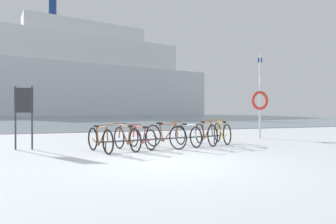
{
  "coord_description": "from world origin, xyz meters",
  "views": [
    {
      "loc": [
        -2.02,
        -6.07,
        1.19
      ],
      "look_at": [
        1.31,
        4.22,
        1.12
      ],
      "focal_mm": 30.7,
      "sensor_mm": 36.0,
      "label": 1
    }
  ],
  "objects_px": {
    "bicycle_2": "(141,138)",
    "ferry_ship": "(91,78)",
    "info_sign": "(24,107)",
    "bicycle_4": "(188,135)",
    "bicycle_3": "(165,136)",
    "rescue_post": "(260,99)",
    "bicycle_1": "(127,138)",
    "bicycle_5": "(206,134)",
    "bicycle_6": "(222,133)",
    "bicycle_0": "(100,140)"
  },
  "relations": [
    {
      "from": "bicycle_2",
      "to": "ferry_ship",
      "type": "distance_m",
      "value": 55.4
    },
    {
      "from": "ferry_ship",
      "to": "bicycle_4",
      "type": "bearing_deg",
      "value": -89.62
    },
    {
      "from": "bicycle_1",
      "to": "bicycle_2",
      "type": "distance_m",
      "value": 0.6
    },
    {
      "from": "bicycle_4",
      "to": "info_sign",
      "type": "height_order",
      "value": "info_sign"
    },
    {
      "from": "ferry_ship",
      "to": "info_sign",
      "type": "bearing_deg",
      "value": -94.93
    },
    {
      "from": "bicycle_2",
      "to": "bicycle_0",
      "type": "bearing_deg",
      "value": -160.79
    },
    {
      "from": "info_sign",
      "to": "bicycle_5",
      "type": "bearing_deg",
      "value": -6.0
    },
    {
      "from": "bicycle_0",
      "to": "bicycle_5",
      "type": "height_order",
      "value": "bicycle_5"
    },
    {
      "from": "rescue_post",
      "to": "bicycle_3",
      "type": "bearing_deg",
      "value": -159.83
    },
    {
      "from": "bicycle_6",
      "to": "bicycle_2",
      "type": "bearing_deg",
      "value": -171.07
    },
    {
      "from": "rescue_post",
      "to": "bicycle_5",
      "type": "bearing_deg",
      "value": -156.23
    },
    {
      "from": "bicycle_5",
      "to": "rescue_post",
      "type": "distance_m",
      "value": 3.73
    },
    {
      "from": "bicycle_0",
      "to": "bicycle_4",
      "type": "bearing_deg",
      "value": 9.99
    },
    {
      "from": "bicycle_3",
      "to": "bicycle_6",
      "type": "bearing_deg",
      "value": 14.33
    },
    {
      "from": "info_sign",
      "to": "rescue_post",
      "type": "relative_size",
      "value": 0.54
    },
    {
      "from": "ferry_ship",
      "to": "bicycle_0",
      "type": "bearing_deg",
      "value": -92.61
    },
    {
      "from": "bicycle_4",
      "to": "ferry_ship",
      "type": "distance_m",
      "value": 55.33
    },
    {
      "from": "bicycle_2",
      "to": "rescue_post",
      "type": "height_order",
      "value": "rescue_post"
    },
    {
      "from": "bicycle_5",
      "to": "rescue_post",
      "type": "bearing_deg",
      "value": 23.77
    },
    {
      "from": "bicycle_3",
      "to": "info_sign",
      "type": "distance_m",
      "value": 4.38
    },
    {
      "from": "bicycle_5",
      "to": "bicycle_1",
      "type": "bearing_deg",
      "value": -169.28
    },
    {
      "from": "bicycle_2",
      "to": "rescue_post",
      "type": "xyz_separation_m",
      "value": [
        5.5,
        1.64,
        1.34
      ]
    },
    {
      "from": "bicycle_6",
      "to": "bicycle_1",
      "type": "bearing_deg",
      "value": -167.6
    },
    {
      "from": "bicycle_5",
      "to": "bicycle_6",
      "type": "relative_size",
      "value": 1.03
    },
    {
      "from": "bicycle_6",
      "to": "ferry_ship",
      "type": "height_order",
      "value": "ferry_ship"
    },
    {
      "from": "bicycle_1",
      "to": "bicycle_5",
      "type": "bearing_deg",
      "value": 10.72
    },
    {
      "from": "bicycle_2",
      "to": "bicycle_5",
      "type": "xyz_separation_m",
      "value": [
        2.3,
        0.23,
        0.04
      ]
    },
    {
      "from": "bicycle_2",
      "to": "info_sign",
      "type": "distance_m",
      "value": 3.67
    },
    {
      "from": "bicycle_2",
      "to": "bicycle_4",
      "type": "bearing_deg",
      "value": 1.96
    },
    {
      "from": "bicycle_5",
      "to": "rescue_post",
      "type": "height_order",
      "value": "rescue_post"
    },
    {
      "from": "bicycle_0",
      "to": "bicycle_4",
      "type": "distance_m",
      "value": 2.92
    },
    {
      "from": "bicycle_1",
      "to": "info_sign",
      "type": "height_order",
      "value": "info_sign"
    },
    {
      "from": "bicycle_6",
      "to": "ferry_ship",
      "type": "distance_m",
      "value": 54.94
    },
    {
      "from": "bicycle_0",
      "to": "bicycle_4",
      "type": "height_order",
      "value": "bicycle_0"
    },
    {
      "from": "bicycle_6",
      "to": "rescue_post",
      "type": "distance_m",
      "value": 2.99
    },
    {
      "from": "info_sign",
      "to": "bicycle_2",
      "type": "bearing_deg",
      "value": -13.58
    },
    {
      "from": "bicycle_1",
      "to": "rescue_post",
      "type": "height_order",
      "value": "rescue_post"
    },
    {
      "from": "bicycle_3",
      "to": "ferry_ship",
      "type": "xyz_separation_m",
      "value": [
        0.48,
        54.95,
        7.76
      ]
    },
    {
      "from": "bicycle_5",
      "to": "ferry_ship",
      "type": "xyz_separation_m",
      "value": [
        -1.09,
        54.61,
        7.76
      ]
    },
    {
      "from": "bicycle_5",
      "to": "info_sign",
      "type": "xyz_separation_m",
      "value": [
        -5.75,
        0.6,
        0.92
      ]
    },
    {
      "from": "bicycle_5",
      "to": "ferry_ship",
      "type": "bearing_deg",
      "value": 91.14
    },
    {
      "from": "bicycle_0",
      "to": "rescue_post",
      "type": "distance_m",
      "value": 7.24
    },
    {
      "from": "bicycle_1",
      "to": "rescue_post",
      "type": "distance_m",
      "value": 6.46
    },
    {
      "from": "bicycle_2",
      "to": "bicycle_3",
      "type": "bearing_deg",
      "value": -8.73
    },
    {
      "from": "bicycle_2",
      "to": "ferry_ship",
      "type": "xyz_separation_m",
      "value": [
        1.22,
        54.84,
        7.8
      ]
    },
    {
      "from": "bicycle_3",
      "to": "rescue_post",
      "type": "height_order",
      "value": "rescue_post"
    },
    {
      "from": "bicycle_0",
      "to": "info_sign",
      "type": "xyz_separation_m",
      "value": [
        -2.15,
        1.28,
        0.94
      ]
    },
    {
      "from": "info_sign",
      "to": "bicycle_3",
      "type": "bearing_deg",
      "value": -12.74
    },
    {
      "from": "bicycle_5",
      "to": "bicycle_6",
      "type": "bearing_deg",
      "value": 18.39
    },
    {
      "from": "bicycle_4",
      "to": "info_sign",
      "type": "relative_size",
      "value": 0.84
    }
  ]
}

